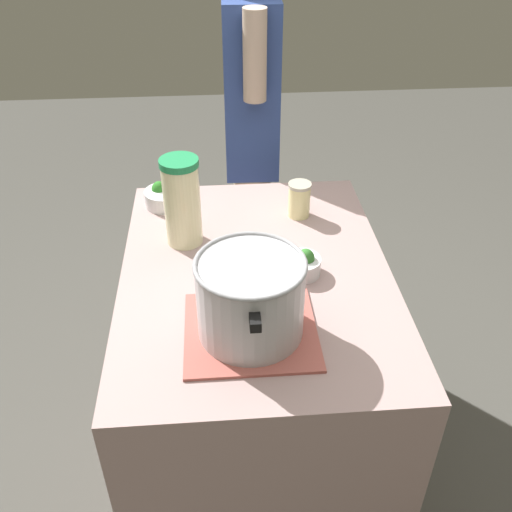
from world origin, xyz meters
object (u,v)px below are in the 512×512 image
(mason_jar, at_px, (299,200))
(broccoli_bowl_front, at_px, (302,264))
(person_cook, at_px, (251,142))
(lemonade_pitcher, at_px, (182,202))
(broccoli_bowl_center, at_px, (165,196))
(cooking_pot, at_px, (250,296))

(mason_jar, bearing_deg, broccoli_bowl_front, 173.41)
(person_cook, bearing_deg, lemonade_pitcher, 160.43)
(mason_jar, height_order, person_cook, person_cook)
(broccoli_bowl_front, xyz_separation_m, broccoli_bowl_center, (0.41, 0.39, 0.00))
(broccoli_bowl_center, xyz_separation_m, person_cook, (0.47, -0.31, -0.03))
(lemonade_pitcher, height_order, person_cook, person_cook)
(broccoli_bowl_center, height_order, person_cook, person_cook)
(broccoli_bowl_front, height_order, broccoli_bowl_center, same)
(cooking_pot, height_order, lemonade_pitcher, lemonade_pitcher)
(cooking_pot, distance_m, broccoli_bowl_center, 0.68)
(broccoli_bowl_front, bearing_deg, lemonade_pitcher, 60.07)
(lemonade_pitcher, relative_size, mason_jar, 2.35)
(cooking_pot, distance_m, mason_jar, 0.57)
(cooking_pot, xyz_separation_m, mason_jar, (0.53, -0.19, -0.05))
(lemonade_pitcher, height_order, broccoli_bowl_front, lemonade_pitcher)
(broccoli_bowl_front, bearing_deg, person_cook, 4.99)
(mason_jar, distance_m, broccoli_bowl_front, 0.31)
(cooking_pot, bearing_deg, broccoli_bowl_center, 20.37)
(mason_jar, distance_m, broccoli_bowl_center, 0.44)
(broccoli_bowl_front, bearing_deg, cooking_pot, 145.34)
(cooking_pot, relative_size, mason_jar, 2.88)
(lemonade_pitcher, xyz_separation_m, person_cook, (0.69, -0.25, -0.13))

